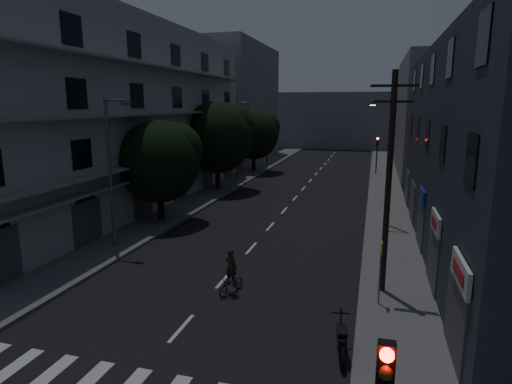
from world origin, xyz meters
The scene contains 21 objects.
ground centered at (0.00, 25.00, 0.00)m, with size 160.00×160.00×0.00m, color black.
sidewalk_left centered at (-7.50, 25.00, 0.07)m, with size 3.00×90.00×0.15m, color #565659.
sidewalk_right centered at (7.50, 25.00, 0.07)m, with size 3.00×90.00×0.15m, color #565659.
lane_markings centered at (0.00, 31.25, 0.01)m, with size 0.15×60.50×0.01m.
building_left centered at (-11.98, 18.00, 6.99)m, with size 7.00×36.00×14.00m.
building_right centered at (11.99, 14.00, 5.50)m, with size 6.19×28.00×11.00m.
building_far_left centered at (-12.00, 48.00, 8.00)m, with size 6.00×20.00×16.00m, color slate.
building_far_right centered at (12.00, 42.00, 6.50)m, with size 6.00×20.00×13.00m, color slate.
building_far_end centered at (0.00, 70.00, 5.00)m, with size 24.00×8.00×10.00m, color slate.
tree_near centered at (-7.34, 14.67, 4.35)m, with size 5.45×5.45×6.72m.
tree_mid centered at (-7.50, 26.05, 5.17)m, with size 6.53×6.53×8.03m.
tree_far centered at (-7.25, 37.44, 4.68)m, with size 5.85×5.85×7.24m.
traffic_signal_far_right centered at (6.63, 39.11, 3.10)m, with size 0.28×0.37×4.10m.
traffic_signal_far_left centered at (-6.35, 39.91, 3.10)m, with size 0.28×0.37×4.10m.
street_lamp_left_near centered at (-7.16, 8.97, 4.60)m, with size 1.51×0.25×8.00m.
street_lamp_right centered at (7.15, 17.53, 4.60)m, with size 1.51×0.25×8.00m.
street_lamp_left_far centered at (-7.12, 31.11, 4.60)m, with size 1.51×0.25×8.00m.
utility_pole centered at (6.93, 6.94, 4.87)m, with size 1.80×0.24×9.00m.
bus_stop_sign centered at (6.78, 5.59, 1.89)m, with size 0.06×0.35×2.52m.
motorcycle centered at (5.63, 1.77, 0.52)m, with size 0.60×2.05×1.32m.
cyclist centered at (0.79, 5.24, 0.66)m, with size 1.02×1.64×1.97m.
Camera 1 is at (6.30, -10.75, 7.83)m, focal length 30.00 mm.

